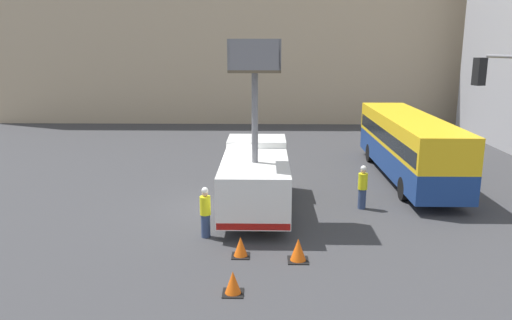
% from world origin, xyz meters
% --- Properties ---
extents(ground_plane, '(120.00, 120.00, 0.00)m').
position_xyz_m(ground_plane, '(0.00, 0.00, 0.00)').
color(ground_plane, '#38383A').
extents(building_backdrop_far, '(44.00, 10.00, 15.41)m').
position_xyz_m(building_backdrop_far, '(0.00, 27.25, 7.71)').
color(building_backdrop_far, tan).
rests_on(building_backdrop_far, ground_plane).
extents(utility_truck, '(2.56, 7.06, 6.80)m').
position_xyz_m(utility_truck, '(1.16, -0.07, 1.53)').
color(utility_truck, silver).
rests_on(utility_truck, ground_plane).
extents(city_bus, '(2.47, 11.70, 3.15)m').
position_xyz_m(city_bus, '(8.64, 5.01, 1.85)').
color(city_bus, navy).
rests_on(city_bus, ground_plane).
extents(road_worker_near_truck, '(0.38, 0.38, 1.82)m').
position_xyz_m(road_worker_near_truck, '(-0.52, -3.03, 0.91)').
color(road_worker_near_truck, navy).
rests_on(road_worker_near_truck, ground_plane).
extents(road_worker_directing, '(0.38, 0.38, 1.83)m').
position_xyz_m(road_worker_directing, '(5.54, 0.20, 0.91)').
color(road_worker_directing, navy).
rests_on(road_worker_directing, ground_plane).
extents(traffic_cone_near_truck, '(0.58, 0.58, 0.66)m').
position_xyz_m(traffic_cone_near_truck, '(0.78, -4.65, 0.31)').
color(traffic_cone_near_truck, black).
rests_on(traffic_cone_near_truck, ground_plane).
extents(traffic_cone_mid_road, '(0.64, 0.64, 0.74)m').
position_xyz_m(traffic_cone_mid_road, '(2.60, -4.94, 0.35)').
color(traffic_cone_mid_road, black).
rests_on(traffic_cone_mid_road, ground_plane).
extents(traffic_cone_far_side, '(0.58, 0.58, 0.66)m').
position_xyz_m(traffic_cone_far_side, '(0.70, -7.10, 0.31)').
color(traffic_cone_far_side, black).
rests_on(traffic_cone_far_side, ground_plane).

